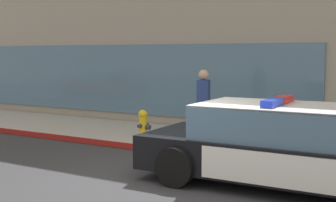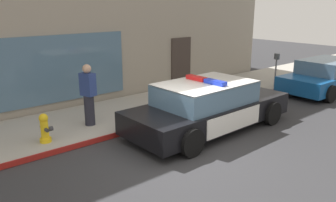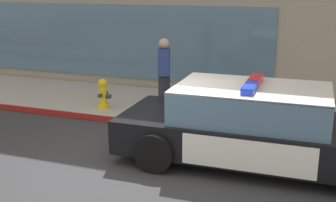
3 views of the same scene
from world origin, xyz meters
name	(u,v)px [view 1 (image 1 of 3)]	position (x,y,z in m)	size (l,w,h in m)	color
ground	(169,180)	(0.00, 0.00, 0.00)	(48.00, 48.00, 0.00)	#303033
sidewalk	(238,145)	(0.00, 3.25, 0.07)	(48.00, 2.88, 0.15)	#A39E93
curb_red_paint	(212,156)	(0.00, 1.79, 0.08)	(28.80, 0.04, 0.14)	maroon
storefront_building	(229,1)	(-2.62, 8.81, 4.12)	(23.71, 8.23, 8.25)	gray
police_cruiser	(285,146)	(1.88, 0.67, 0.68)	(5.03, 2.20, 1.49)	black
fire_hydrant	(143,125)	(-2.09, 2.35, 0.50)	(0.34, 0.39, 0.73)	gold
pedestrian_on_sidewalk	(203,106)	(-0.67, 2.76, 1.01)	(0.36, 0.46, 1.71)	#23232D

